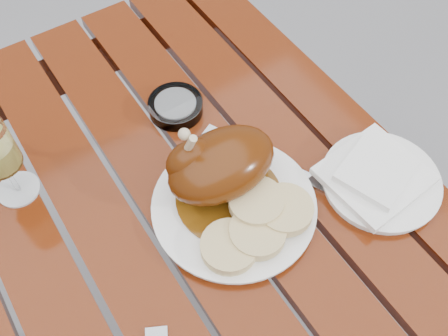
# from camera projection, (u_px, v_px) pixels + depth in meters

# --- Properties ---
(table) EXTENTS (0.80, 1.20, 0.75)m
(table) POSITION_uv_depth(u_px,v_px,m) (208.00, 317.00, 1.09)
(table) COLOR #68280C
(table) RESTS_ON ground
(dinner_plate) EXTENTS (0.33, 0.33, 0.02)m
(dinner_plate) POSITION_uv_depth(u_px,v_px,m) (234.00, 207.00, 0.81)
(dinner_plate) COLOR white
(dinner_plate) RESTS_ON table
(roast_duck) EXTENTS (0.19, 0.18, 0.13)m
(roast_duck) POSITION_uv_depth(u_px,v_px,m) (218.00, 165.00, 0.78)
(roast_duck) COLOR #5F350A
(roast_duck) RESTS_ON dinner_plate
(bread_dumplings) EXTENTS (0.19, 0.13, 0.03)m
(bread_dumplings) POSITION_uv_depth(u_px,v_px,m) (257.00, 222.00, 0.77)
(bread_dumplings) COLOR #D7BD83
(bread_dumplings) RESTS_ON dinner_plate
(wine_glass) EXTENTS (0.09, 0.09, 0.17)m
(wine_glass) POSITION_uv_depth(u_px,v_px,m) (1.00, 162.00, 0.77)
(wine_glass) COLOR #D5CD61
(wine_glass) RESTS_ON table
(side_plate) EXTENTS (0.26, 0.26, 0.02)m
(side_plate) POSITION_uv_depth(u_px,v_px,m) (381.00, 181.00, 0.84)
(side_plate) COLOR white
(side_plate) RESTS_ON table
(napkin) EXTENTS (0.17, 0.16, 0.01)m
(napkin) POSITION_uv_depth(u_px,v_px,m) (374.00, 175.00, 0.83)
(napkin) COLOR white
(napkin) RESTS_ON side_plate
(ashtray) EXTENTS (0.12, 0.12, 0.03)m
(ashtray) POSITION_uv_depth(u_px,v_px,m) (176.00, 106.00, 0.92)
(ashtray) COLOR #B2B7BC
(ashtray) RESTS_ON table
(knife) EXTENTS (0.12, 0.21, 0.01)m
(knife) POSITION_uv_depth(u_px,v_px,m) (280.00, 166.00, 0.86)
(knife) COLOR gray
(knife) RESTS_ON table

